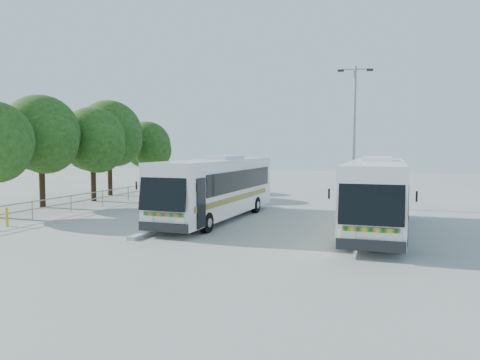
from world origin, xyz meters
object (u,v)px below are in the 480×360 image
at_px(tree_far_d, 110,133).
at_px(coach_adjacent, 376,193).
at_px(coach_main, 217,187).
at_px(lamppost, 354,130).
at_px(tree_far_b, 42,134).
at_px(tree_far_c, 93,140).
at_px(tree_far_e, 148,145).
at_px(bollard, 7,217).

height_order(tree_far_d, coach_adjacent, tree_far_d).
height_order(coach_main, lamppost, lamppost).
xyz_separation_m(tree_far_b, coach_adjacent, (19.93, -1.89, -2.85)).
bearing_deg(coach_adjacent, tree_far_c, 162.03).
relative_size(tree_far_c, tree_far_d, 0.88).
relative_size(tree_far_d, coach_main, 0.65).
relative_size(tree_far_b, tree_far_e, 1.17).
bearing_deg(tree_far_b, tree_far_e, 88.17).
xyz_separation_m(tree_far_b, tree_far_d, (-0.30, 7.60, 0.25)).
bearing_deg(tree_far_d, tree_far_b, -87.77).
distance_m(coach_main, bollard, 10.16).
height_order(tree_far_c, tree_far_e, tree_far_c).
bearing_deg(bollard, lamppost, 40.03).
bearing_deg(coach_adjacent, lamppost, 100.99).
bearing_deg(tree_far_e, lamppost, -17.95).
xyz_separation_m(lamppost, bollard, (-14.86, -12.48, -4.35)).
distance_m(tree_far_b, coach_adjacent, 20.22).
distance_m(coach_adjacent, lamppost, 8.96).
distance_m(tree_far_d, tree_far_e, 4.65).
height_order(coach_adjacent, lamppost, lamppost).
distance_m(tree_far_d, coach_adjacent, 22.56).
bearing_deg(coach_adjacent, tree_far_d, 153.81).
distance_m(tree_far_b, bollard, 8.11).
xyz_separation_m(tree_far_d, tree_far_e, (0.68, 4.50, -0.93)).
bearing_deg(tree_far_e, tree_far_d, -98.63).
distance_m(lamppost, bollard, 19.89).
distance_m(tree_far_b, tree_far_c, 4.01).
bearing_deg(coach_main, lamppost, 51.87).
distance_m(tree_far_e, bollard, 18.80).
distance_m(tree_far_e, lamppost, 18.72).
xyz_separation_m(coach_main, coach_adjacent, (7.92, -0.85, 0.01)).
height_order(tree_far_b, bollard, tree_far_b).
height_order(tree_far_b, tree_far_d, tree_far_d).
bearing_deg(tree_far_c, tree_far_b, -102.91).
bearing_deg(tree_far_e, tree_far_c, -86.46).
height_order(lamppost, bollard, lamppost).
height_order(coach_main, bollard, coach_main).
bearing_deg(tree_far_c, lamppost, 8.02).
relative_size(tree_far_b, bollard, 7.68).
bearing_deg(tree_far_b, coach_main, -4.95).
relative_size(coach_main, bollard, 12.46).
bearing_deg(bollard, coach_adjacent, 14.37).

